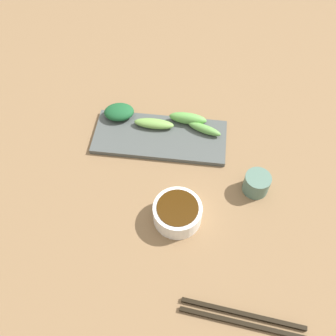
% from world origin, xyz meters
% --- Properties ---
extents(tabletop, '(2.10, 2.10, 0.02)m').
position_xyz_m(tabletop, '(0.00, 0.00, 0.01)').
color(tabletop, olive).
rests_on(tabletop, ground).
extents(sauce_bowl, '(0.10, 0.10, 0.05)m').
position_xyz_m(sauce_bowl, '(-0.13, -0.04, 0.05)').
color(sauce_bowl, white).
rests_on(sauce_bowl, tabletop).
extents(serving_plate, '(0.13, 0.32, 0.01)m').
position_xyz_m(serving_plate, '(0.09, 0.03, 0.03)').
color(serving_plate, '#494F4D').
rests_on(serving_plate, tabletop).
extents(broccoli_stalk_0, '(0.03, 0.10, 0.02)m').
position_xyz_m(broccoli_stalk_0, '(0.11, 0.05, 0.04)').
color(broccoli_stalk_0, '#74A64C').
rests_on(broccoli_stalk_0, serving_plate).
extents(broccoli_stalk_1, '(0.04, 0.10, 0.03)m').
position_xyz_m(broccoli_stalk_1, '(0.14, -0.04, 0.05)').
color(broccoli_stalk_1, '#5FA448').
rests_on(broccoli_stalk_1, serving_plate).
extents(broccoli_leafy_2, '(0.07, 0.08, 0.03)m').
position_xyz_m(broccoli_leafy_2, '(0.14, 0.14, 0.05)').
color(broccoli_leafy_2, '#19542B').
rests_on(broccoli_leafy_2, serving_plate).
extents(broccoli_stalk_3, '(0.05, 0.09, 0.02)m').
position_xyz_m(broccoli_stalk_3, '(0.11, -0.08, 0.04)').
color(broccoli_stalk_3, '#619E47').
rests_on(broccoli_stalk_3, serving_plate).
extents(chopsticks, '(0.05, 0.23, 0.01)m').
position_xyz_m(chopsticks, '(-0.32, -0.18, 0.02)').
color(chopsticks, black).
rests_on(chopsticks, tabletop).
extents(tea_cup, '(0.06, 0.06, 0.05)m').
position_xyz_m(tea_cup, '(-0.03, -0.20, 0.04)').
color(tea_cup, '#507162').
rests_on(tea_cup, tabletop).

